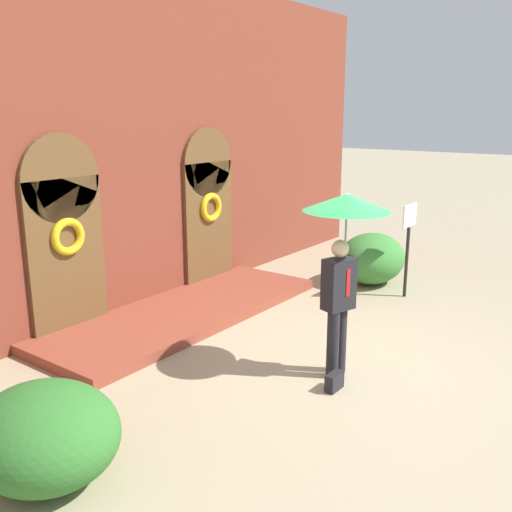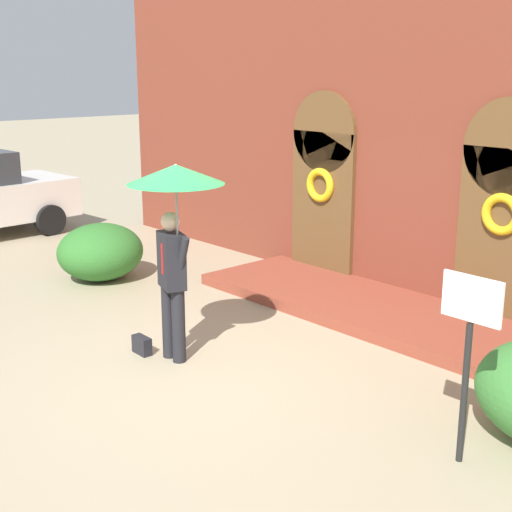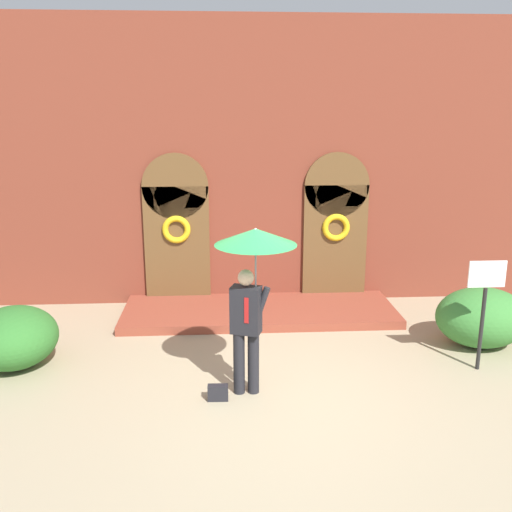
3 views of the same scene
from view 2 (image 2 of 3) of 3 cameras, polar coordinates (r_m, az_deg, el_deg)
ground_plane at (r=8.43m, az=-4.99°, el=-8.97°), size 80.00×80.00×0.00m
building_facade at (r=10.76m, az=12.82°, el=10.66°), size 14.00×2.30×5.60m
person_with_umbrella at (r=8.09m, az=-6.51°, el=4.18°), size 1.10×1.10×2.36m
handbag at (r=8.89m, az=-9.12°, el=-7.06°), size 0.28×0.13×0.22m
sign_post at (r=6.37m, az=16.66°, el=-6.35°), size 0.56×0.06×1.72m
shrub_left at (r=11.97m, az=-12.34°, el=0.33°), size 1.32×1.42×0.93m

